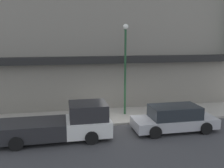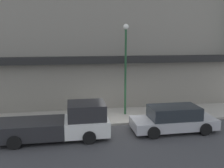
# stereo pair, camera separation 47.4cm
# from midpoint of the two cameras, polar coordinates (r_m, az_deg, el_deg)

# --- Properties ---
(ground_plane) EXTENTS (80.00, 80.00, 0.00)m
(ground_plane) POSITION_cam_midpoint_polar(r_m,az_deg,el_deg) (15.46, 1.35, -9.40)
(ground_plane) COLOR #38383A
(sidewalk) EXTENTS (36.00, 3.37, 0.14)m
(sidewalk) POSITION_cam_midpoint_polar(r_m,az_deg,el_deg) (17.00, 0.09, -7.29)
(sidewalk) COLOR #9E998E
(sidewalk) RESTS_ON ground
(building) EXTENTS (19.80, 3.80, 9.98)m
(building) POSITION_cam_midpoint_polar(r_m,az_deg,el_deg) (19.31, -1.77, 9.66)
(building) COLOR gray
(building) RESTS_ON ground
(pickup_truck) EXTENTS (5.79, 2.18, 1.89)m
(pickup_truck) POSITION_cam_midpoint_polar(r_m,az_deg,el_deg) (13.52, -12.14, -8.94)
(pickup_truck) COLOR white
(pickup_truck) RESTS_ON ground
(parked_car) EXTENTS (4.79, 2.02, 1.46)m
(parked_car) POSITION_cam_midpoint_polar(r_m,az_deg,el_deg) (14.82, 13.15, -7.67)
(parked_car) COLOR #ADADB2
(parked_car) RESTS_ON ground
(fire_hydrant) EXTENTS (0.17, 0.17, 0.74)m
(fire_hydrant) POSITION_cam_midpoint_polar(r_m,az_deg,el_deg) (16.50, 8.14, -6.39)
(fire_hydrant) COLOR red
(fire_hydrant) RESTS_ON sidewalk
(street_lamp) EXTENTS (0.36, 0.36, 6.02)m
(street_lamp) POSITION_cam_midpoint_polar(r_m,az_deg,el_deg) (16.50, 2.23, 5.60)
(street_lamp) COLOR #1E4728
(street_lamp) RESTS_ON sidewalk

